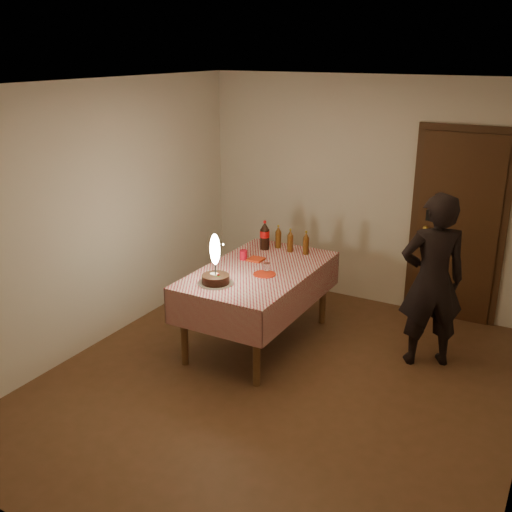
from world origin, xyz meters
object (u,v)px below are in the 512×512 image
object	(u,v)px
red_cup	(243,255)
amber_bottle_right	(306,243)
clear_cup	(267,267)
amber_bottle_mid	(290,241)
birthday_cake	(215,271)
amber_bottle_left	(278,237)
photographer	(432,281)
cola_bottle	(265,235)
dining_table	(258,279)
red_plate	(265,274)

from	to	relation	value
red_cup	amber_bottle_right	size ratio (longest dim) A/B	0.39
clear_cup	amber_bottle_mid	world-z (taller)	amber_bottle_mid
red_cup	birthday_cake	bearing A→B (deg)	-80.99
clear_cup	amber_bottle_left	xyz separation A→B (m)	(-0.24, 0.72, 0.07)
amber_bottle_left	photographer	world-z (taller)	photographer
birthday_cake	red_cup	world-z (taller)	birthday_cake
birthday_cake	amber_bottle_left	bearing A→B (deg)	88.69
cola_bottle	amber_bottle_mid	bearing A→B (deg)	11.51
amber_bottle_right	amber_bottle_mid	size ratio (longest dim) A/B	1.00
amber_bottle_left	birthday_cake	bearing A→B (deg)	-91.31
red_cup	clear_cup	size ratio (longest dim) A/B	1.11
dining_table	amber_bottle_left	xyz separation A→B (m)	(-0.13, 0.68, 0.22)
birthday_cake	amber_bottle_right	bearing A→B (deg)	71.92
photographer	birthday_cake	bearing A→B (deg)	-151.57
photographer	cola_bottle	bearing A→B (deg)	175.33
red_plate	clear_cup	distance (m)	0.09
red_cup	photographer	bearing A→B (deg)	7.72
red_plate	amber_bottle_right	xyz separation A→B (m)	(0.09, 0.74, 0.11)
clear_cup	amber_bottle_left	world-z (taller)	amber_bottle_left
amber_bottle_mid	red_cup	bearing A→B (deg)	-124.07
dining_table	birthday_cake	bearing A→B (deg)	-106.89
amber_bottle_right	amber_bottle_left	bearing A→B (deg)	172.12
clear_cup	amber_bottle_left	distance (m)	0.76
cola_bottle	amber_bottle_left	world-z (taller)	cola_bottle
cola_bottle	red_plate	bearing A→B (deg)	-61.78
red_plate	amber_bottle_right	bearing A→B (deg)	82.87
red_plate	red_cup	world-z (taller)	red_cup
red_plate	photographer	xyz separation A→B (m)	(1.47, 0.53, 0.03)
red_cup	amber_bottle_right	xyz separation A→B (m)	(0.49, 0.47, 0.07)
dining_table	birthday_cake	distance (m)	0.60
birthday_cake	red_cup	distance (m)	0.71
amber_bottle_right	clear_cup	bearing A→B (deg)	-99.16
dining_table	birthday_cake	xyz separation A→B (m)	(-0.16, -0.53, 0.23)
red_plate	amber_bottle_mid	size ratio (longest dim) A/B	0.86
birthday_cake	amber_bottle_mid	distance (m)	1.17
red_plate	amber_bottle_left	xyz separation A→B (m)	(-0.26, 0.79, 0.11)
dining_table	amber_bottle_left	distance (m)	0.73
birthday_cake	photographer	bearing A→B (deg)	28.43
amber_bottle_left	amber_bottle_mid	distance (m)	0.18
photographer	amber_bottle_right	bearing A→B (deg)	171.13
red_cup	photographer	world-z (taller)	photographer
clear_cup	amber_bottle_mid	xyz separation A→B (m)	(-0.07, 0.66, 0.07)
birthday_cake	photographer	distance (m)	2.00
red_plate	cola_bottle	world-z (taller)	cola_bottle
dining_table	red_cup	xyz separation A→B (m)	(-0.27, 0.17, 0.16)
clear_cup	cola_bottle	distance (m)	0.71
red_plate	red_cup	size ratio (longest dim) A/B	2.20
dining_table	amber_bottle_right	size ratio (longest dim) A/B	6.75
amber_bottle_mid	photographer	bearing A→B (deg)	-7.55
red_cup	amber_bottle_mid	size ratio (longest dim) A/B	0.39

